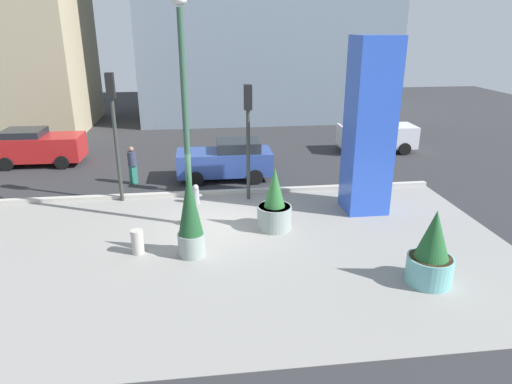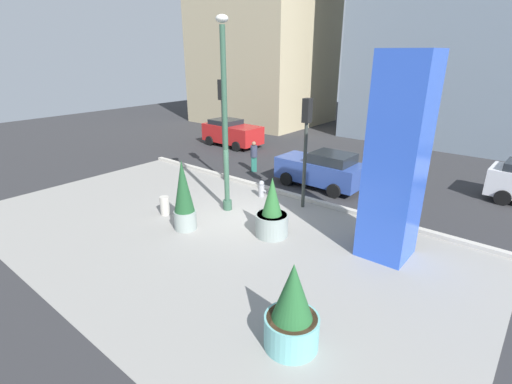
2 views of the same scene
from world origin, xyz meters
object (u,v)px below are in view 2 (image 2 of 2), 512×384
object	(u,v)px
potted_plant_near_left	(184,197)
fire_hydrant	(261,189)
car_intersection	(232,133)
concrete_bollard	(165,206)
traffic_light_far_side	(223,114)
car_passing_lane	(321,169)
art_pillar_blue	(397,161)
traffic_light_corner	(306,136)
potted_plant_curbside	(272,214)
pedestrian_crossing	(254,155)
potted_plant_by_pillar	(292,313)
lamp_post	(225,123)

from	to	relation	value
potted_plant_near_left	fire_hydrant	size ratio (longest dim) A/B	3.44
fire_hydrant	car_intersection	bearing A→B (deg)	140.48
concrete_bollard	traffic_light_far_side	world-z (taller)	traffic_light_far_side
car_passing_lane	potted_plant_near_left	bearing A→B (deg)	-102.00
car_intersection	art_pillar_blue	bearing A→B (deg)	-29.11
traffic_light_corner	car_intersection	bearing A→B (deg)	147.84
concrete_bollard	traffic_light_far_side	distance (m)	5.47
art_pillar_blue	traffic_light_far_side	distance (m)	9.14
potted_plant_curbside	traffic_light_corner	size ratio (longest dim) A/B	0.48
fire_hydrant	car_passing_lane	bearing A→B (deg)	64.20
traffic_light_far_side	pedestrian_crossing	size ratio (longest dim) A/B	2.96
potted_plant_near_left	pedestrian_crossing	distance (m)	7.30
potted_plant_near_left	car_intersection	size ratio (longest dim) A/B	0.63
potted_plant_near_left	potted_plant_curbside	world-z (taller)	potted_plant_near_left
potted_plant_by_pillar	potted_plant_near_left	distance (m)	6.60
potted_plant_curbside	pedestrian_crossing	world-z (taller)	potted_plant_curbside
fire_hydrant	car_intersection	distance (m)	9.74
car_intersection	car_passing_lane	bearing A→B (deg)	-20.99
potted_plant_by_pillar	traffic_light_far_side	bearing A→B (deg)	141.07
potted_plant_near_left	pedestrian_crossing	size ratio (longest dim) A/B	1.59
potted_plant_by_pillar	fire_hydrant	size ratio (longest dim) A/B	2.74
potted_plant_by_pillar	concrete_bollard	world-z (taller)	potted_plant_by_pillar
traffic_light_corner	car_passing_lane	xyz separation A→B (m)	(-0.67, 2.60, -2.10)
potted_plant_curbside	concrete_bollard	xyz separation A→B (m)	(-4.29, -1.24, -0.43)
art_pillar_blue	car_passing_lane	bearing A→B (deg)	138.63
lamp_post	concrete_bollard	bearing A→B (deg)	-128.77
concrete_bollard	traffic_light_corner	bearing A→B (deg)	47.49
traffic_light_far_side	car_passing_lane	xyz separation A→B (m)	(4.18, 2.16, -2.39)
lamp_post	traffic_light_corner	bearing A→B (deg)	44.52
potted_plant_near_left	traffic_light_corner	xyz separation A→B (m)	(2.16, 4.41, 1.74)
car_passing_lane	car_intersection	world-z (taller)	car_intersection
potted_plant_by_pillar	pedestrian_crossing	xyz separation A→B (m)	(-8.66, 9.17, 0.03)
traffic_light_far_side	pedestrian_crossing	distance (m)	3.09
lamp_post	art_pillar_blue	world-z (taller)	lamp_post
traffic_light_far_side	traffic_light_corner	bearing A→B (deg)	-5.15
potted_plant_near_left	concrete_bollard	xyz separation A→B (m)	(-1.59, 0.32, -0.84)
lamp_post	car_passing_lane	size ratio (longest dim) A/B	1.76
car_passing_lane	pedestrian_crossing	xyz separation A→B (m)	(-3.98, -0.15, 0.05)
fire_hydrant	concrete_bollard	world-z (taller)	same
potted_plant_curbside	traffic_light_corner	world-z (taller)	traffic_light_corner
traffic_light_far_side	car_intersection	size ratio (longest dim) A/B	1.18
concrete_bollard	traffic_light_corner	world-z (taller)	traffic_light_corner
art_pillar_blue	traffic_light_corner	size ratio (longest dim) A/B	1.39
potted_plant_near_left	lamp_post	bearing A→B (deg)	91.21
potted_plant_curbside	concrete_bollard	bearing A→B (deg)	-163.89
lamp_post	concrete_bollard	xyz separation A→B (m)	(-1.54, -1.92, -3.14)
potted_plant_curbside	fire_hydrant	bearing A→B (deg)	134.07
traffic_light_far_side	car_intersection	world-z (taller)	traffic_light_far_side
pedestrian_crossing	traffic_light_far_side	bearing A→B (deg)	-95.92
potted_plant_curbside	traffic_light_far_side	size ratio (longest dim) A/B	0.44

